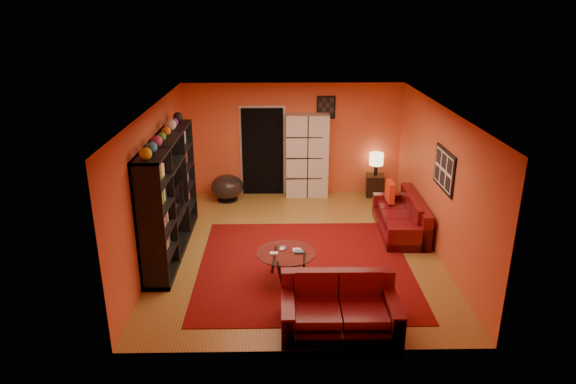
{
  "coord_description": "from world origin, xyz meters",
  "views": [
    {
      "loc": [
        -0.34,
        -8.54,
        4.24
      ],
      "look_at": [
        -0.17,
        0.1,
        1.07
      ],
      "focal_mm": 32.0,
      "sensor_mm": 36.0,
      "label": 1
    }
  ],
  "objects_px": {
    "loveseat": "(339,307)",
    "table_lamp": "(376,160)",
    "entertainment_unit": "(169,196)",
    "coffee_table": "(286,255)",
    "storage_cabinet": "(307,156)",
    "side_table": "(375,185)",
    "tv": "(173,200)",
    "bowl_chair": "(227,187)",
    "sofa": "(404,218)"
  },
  "relations": [
    {
      "from": "bowl_chair",
      "to": "storage_cabinet",
      "type": "bearing_deg",
      "value": 9.26
    },
    {
      "from": "tv",
      "to": "coffee_table",
      "type": "xyz_separation_m",
      "value": [
        2.0,
        -1.14,
        -0.54
      ]
    },
    {
      "from": "loveseat",
      "to": "sofa",
      "type": "bearing_deg",
      "value": -27.13
    },
    {
      "from": "tv",
      "to": "sofa",
      "type": "relative_size",
      "value": 0.45
    },
    {
      "from": "side_table",
      "to": "table_lamp",
      "type": "relative_size",
      "value": 0.94
    },
    {
      "from": "coffee_table",
      "to": "side_table",
      "type": "bearing_deg",
      "value": 61.1
    },
    {
      "from": "tv",
      "to": "side_table",
      "type": "distance_m",
      "value": 5.03
    },
    {
      "from": "coffee_table",
      "to": "storage_cabinet",
      "type": "height_order",
      "value": "storage_cabinet"
    },
    {
      "from": "loveseat",
      "to": "table_lamp",
      "type": "xyz_separation_m",
      "value": [
        1.43,
        5.16,
        0.6
      ]
    },
    {
      "from": "bowl_chair",
      "to": "sofa",
      "type": "bearing_deg",
      "value": -26.09
    },
    {
      "from": "tv",
      "to": "loveseat",
      "type": "bearing_deg",
      "value": -131.59
    },
    {
      "from": "entertainment_unit",
      "to": "tv",
      "type": "bearing_deg",
      "value": 0.58
    },
    {
      "from": "tv",
      "to": "storage_cabinet",
      "type": "xyz_separation_m",
      "value": [
        2.55,
        2.8,
        -0.01
      ]
    },
    {
      "from": "entertainment_unit",
      "to": "sofa",
      "type": "bearing_deg",
      "value": 9.22
    },
    {
      "from": "entertainment_unit",
      "to": "bowl_chair",
      "type": "distance_m",
      "value": 2.71
    },
    {
      "from": "table_lamp",
      "to": "entertainment_unit",
      "type": "bearing_deg",
      "value": -146.76
    },
    {
      "from": "coffee_table",
      "to": "table_lamp",
      "type": "height_order",
      "value": "table_lamp"
    },
    {
      "from": "coffee_table",
      "to": "side_table",
      "type": "height_order",
      "value": "side_table"
    },
    {
      "from": "table_lamp",
      "to": "tv",
      "type": "bearing_deg",
      "value": -146.45
    },
    {
      "from": "sofa",
      "to": "table_lamp",
      "type": "bearing_deg",
      "value": 97.7
    },
    {
      "from": "storage_cabinet",
      "to": "table_lamp",
      "type": "height_order",
      "value": "storage_cabinet"
    },
    {
      "from": "entertainment_unit",
      "to": "storage_cabinet",
      "type": "bearing_deg",
      "value": 47.1
    },
    {
      "from": "entertainment_unit",
      "to": "storage_cabinet",
      "type": "xyz_separation_m",
      "value": [
        2.6,
        2.8,
        -0.08
      ]
    },
    {
      "from": "storage_cabinet",
      "to": "table_lamp",
      "type": "distance_m",
      "value": 1.6
    },
    {
      "from": "entertainment_unit",
      "to": "loveseat",
      "type": "height_order",
      "value": "entertainment_unit"
    },
    {
      "from": "entertainment_unit",
      "to": "coffee_table",
      "type": "relative_size",
      "value": 3.11
    },
    {
      "from": "side_table",
      "to": "table_lamp",
      "type": "xyz_separation_m",
      "value": [
        0.0,
        0.0,
        0.63
      ]
    },
    {
      "from": "table_lamp",
      "to": "coffee_table",
      "type": "bearing_deg",
      "value": -118.9
    },
    {
      "from": "coffee_table",
      "to": "storage_cabinet",
      "type": "bearing_deg",
      "value": 82.02
    },
    {
      "from": "loveseat",
      "to": "storage_cabinet",
      "type": "height_order",
      "value": "storage_cabinet"
    },
    {
      "from": "entertainment_unit",
      "to": "side_table",
      "type": "xyz_separation_m",
      "value": [
        4.2,
        2.75,
        -0.8
      ]
    },
    {
      "from": "entertainment_unit",
      "to": "loveseat",
      "type": "bearing_deg",
      "value": -41.06
    },
    {
      "from": "sofa",
      "to": "table_lamp",
      "type": "distance_m",
      "value": 2.13
    },
    {
      "from": "storage_cabinet",
      "to": "bowl_chair",
      "type": "relative_size",
      "value": 2.6
    },
    {
      "from": "loveseat",
      "to": "storage_cabinet",
      "type": "bearing_deg",
      "value": 2.32
    },
    {
      "from": "storage_cabinet",
      "to": "sofa",
      "type": "bearing_deg",
      "value": -47.41
    },
    {
      "from": "storage_cabinet",
      "to": "side_table",
      "type": "relative_size",
      "value": 3.86
    },
    {
      "from": "table_lamp",
      "to": "bowl_chair",
      "type": "bearing_deg",
      "value": -175.84
    },
    {
      "from": "sofa",
      "to": "coffee_table",
      "type": "relative_size",
      "value": 2.04
    },
    {
      "from": "table_lamp",
      "to": "loveseat",
      "type": "bearing_deg",
      "value": -105.44
    },
    {
      "from": "sofa",
      "to": "loveseat",
      "type": "height_order",
      "value": "same"
    },
    {
      "from": "storage_cabinet",
      "to": "side_table",
      "type": "bearing_deg",
      "value": -0.07
    },
    {
      "from": "entertainment_unit",
      "to": "table_lamp",
      "type": "height_order",
      "value": "entertainment_unit"
    },
    {
      "from": "coffee_table",
      "to": "storage_cabinet",
      "type": "relative_size",
      "value": 0.5
    },
    {
      "from": "loveseat",
      "to": "coffee_table",
      "type": "bearing_deg",
      "value": 29.88
    },
    {
      "from": "side_table",
      "to": "coffee_table",
      "type": "bearing_deg",
      "value": -118.9
    },
    {
      "from": "loveseat",
      "to": "side_table",
      "type": "height_order",
      "value": "loveseat"
    },
    {
      "from": "storage_cabinet",
      "to": "bowl_chair",
      "type": "xyz_separation_m",
      "value": [
        -1.84,
        -0.3,
        -0.64
      ]
    },
    {
      "from": "sofa",
      "to": "coffee_table",
      "type": "height_order",
      "value": "sofa"
    },
    {
      "from": "bowl_chair",
      "to": "table_lamp",
      "type": "distance_m",
      "value": 3.49
    }
  ]
}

